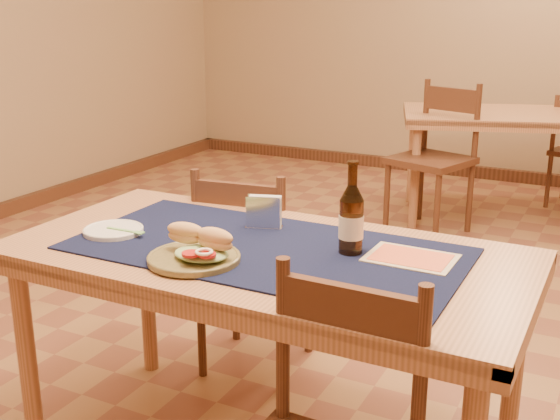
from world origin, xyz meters
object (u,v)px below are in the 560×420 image
at_px(back_table, 522,124).
at_px(beer_bottle, 351,219).
at_px(chair_main_far, 253,266).
at_px(napkin_holder, 264,213).
at_px(main_table, 265,275).
at_px(sandwich_plate, 197,252).

xyz_separation_m(back_table, beer_bottle, (-0.03, -3.12, 0.19)).
distance_m(chair_main_far, napkin_holder, 0.55).
bearing_deg(main_table, beer_bottle, 18.36).
xyz_separation_m(main_table, napkin_holder, (-0.10, 0.17, 0.14)).
xyz_separation_m(chair_main_far, sandwich_plate, (0.22, -0.71, 0.33)).
bearing_deg(napkin_holder, main_table, -60.64).
xyz_separation_m(main_table, beer_bottle, (0.25, 0.08, 0.19)).
relative_size(chair_main_far, sandwich_plate, 3.21).
height_order(beer_bottle, napkin_holder, beer_bottle).
height_order(back_table, sandwich_plate, sandwich_plate).
distance_m(main_table, napkin_holder, 0.24).
bearing_deg(back_table, main_table, -94.89).
distance_m(beer_bottle, napkin_holder, 0.36).
distance_m(main_table, sandwich_plate, 0.25).
distance_m(back_table, chair_main_far, 2.76).
xyz_separation_m(chair_main_far, beer_bottle, (0.59, -0.44, 0.41)).
xyz_separation_m(main_table, back_table, (0.27, 3.20, 0.00)).
height_order(sandwich_plate, beer_bottle, beer_bottle).
xyz_separation_m(back_table, chair_main_far, (-0.61, -2.68, -0.21)).
bearing_deg(beer_bottle, sandwich_plate, -143.60).
bearing_deg(chair_main_far, back_table, 77.15).
xyz_separation_m(main_table, chair_main_far, (-0.34, 0.52, -0.21)).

